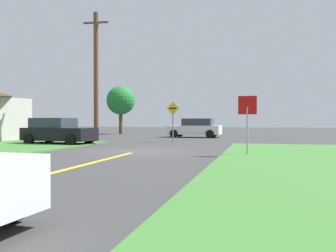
{
  "coord_description": "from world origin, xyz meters",
  "views": [
    {
      "loc": [
        5.68,
        -17.14,
        1.49
      ],
      "look_at": [
        0.61,
        3.51,
        1.15
      ],
      "focal_mm": 40.48,
      "sensor_mm": 36.0,
      "label": 1
    }
  ],
  "objects": [
    {
      "name": "utility_pole_mid",
      "position": [
        -5.51,
        7.36,
        4.59
      ],
      "size": [
        1.8,
        0.34,
        9.0
      ],
      "color": "brown",
      "rests_on": "ground"
    },
    {
      "name": "car_approaching_junction",
      "position": [
        0.2,
        14.99,
        0.81
      ],
      "size": [
        4.64,
        2.34,
        1.62
      ],
      "rotation": [
        0.0,
        0.0,
        3.09
      ],
      "color": "white",
      "rests_on": "ground"
    },
    {
      "name": "oak_tree_left",
      "position": [
        -8.79,
        20.74,
        3.55
      ],
      "size": [
        3.03,
        3.03,
        5.1
      ],
      "color": "brown",
      "rests_on": "ground"
    },
    {
      "name": "ground_plane",
      "position": [
        0.0,
        0.0,
        0.0
      ],
      "size": [
        120.0,
        120.0,
        0.0
      ],
      "primitive_type": "plane",
      "color": "#383838"
    },
    {
      "name": "direction_sign",
      "position": [
        -0.06,
        7.63,
        1.7
      ],
      "size": [
        0.91,
        0.08,
        2.73
      ],
      "color": "slate",
      "rests_on": "ground"
    },
    {
      "name": "parked_car_near_building",
      "position": [
        -6.33,
        3.61,
        0.81
      ],
      "size": [
        4.63,
        2.55,
        1.62
      ],
      "rotation": [
        0.0,
        0.0,
        -0.14
      ],
      "color": "black",
      "rests_on": "ground"
    },
    {
      "name": "stop_sign",
      "position": [
        5.14,
        -1.07,
        1.76
      ],
      "size": [
        0.77,
        0.12,
        2.5
      ],
      "rotation": [
        0.0,
        0.0,
        3.03
      ],
      "color": "#9EA0A8",
      "rests_on": "ground"
    },
    {
      "name": "lane_stripe_center",
      "position": [
        0.0,
        -8.0,
        0.01
      ],
      "size": [
        0.2,
        14.0,
        0.01
      ],
      "primitive_type": "cube",
      "color": "yellow",
      "rests_on": "ground"
    }
  ]
}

